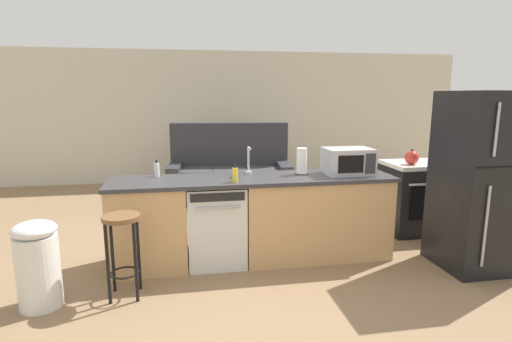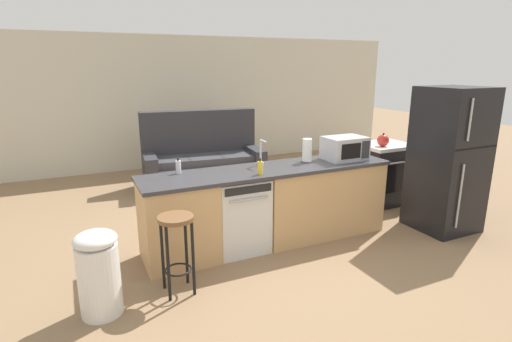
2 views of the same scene
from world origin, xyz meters
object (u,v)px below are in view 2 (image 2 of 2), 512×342
(kettle, at_px, (383,140))
(bar_stool, at_px, (177,238))
(stove_range, at_px, (383,173))
(microwave, at_px, (345,148))
(paper_towel_roll, at_px, (307,151))
(refrigerator, at_px, (448,160))
(trash_bin, at_px, (99,272))
(dish_soap_bottle, at_px, (178,167))
(dishwasher, at_px, (238,213))
(soap_bottle, at_px, (260,168))
(couch, at_px, (202,162))

(kettle, bearing_deg, bar_stool, -162.67)
(stove_range, bearing_deg, microwave, -154.84)
(stove_range, relative_size, microwave, 1.80)
(paper_towel_roll, bearing_deg, kettle, 12.88)
(refrigerator, relative_size, trash_bin, 2.41)
(microwave, relative_size, dish_soap_bottle, 2.84)
(dishwasher, height_order, dish_soap_bottle, dish_soap_bottle)
(refrigerator, height_order, kettle, refrigerator)
(dish_soap_bottle, relative_size, trash_bin, 0.24)
(refrigerator, height_order, soap_bottle, refrigerator)
(dishwasher, relative_size, kettle, 4.10)
(soap_bottle, distance_m, couch, 2.90)
(trash_bin, bearing_deg, couch, 59.29)
(soap_bottle, xyz_separation_m, couch, (0.26, 2.82, -0.58))
(dishwasher, relative_size, couch, 0.40)
(stove_range, bearing_deg, soap_bottle, -162.97)
(paper_towel_roll, distance_m, couch, 2.68)
(microwave, height_order, trash_bin, microwave)
(stove_range, relative_size, kettle, 4.39)
(stove_range, distance_m, refrigerator, 1.18)
(dish_soap_bottle, bearing_deg, microwave, -6.17)
(dishwasher, distance_m, paper_towel_roll, 1.12)
(microwave, xyz_separation_m, dish_soap_bottle, (-2.02, 0.22, -0.07))
(stove_range, height_order, paper_towel_roll, paper_towel_roll)
(microwave, bearing_deg, kettle, 22.89)
(microwave, distance_m, kettle, 1.09)
(dish_soap_bottle, bearing_deg, trash_bin, -136.69)
(dishwasher, height_order, soap_bottle, soap_bottle)
(couch, bearing_deg, microwave, -69.35)
(soap_bottle, height_order, trash_bin, soap_bottle)
(kettle, relative_size, trash_bin, 0.28)
(refrigerator, bearing_deg, dishwasher, 168.07)
(stove_range, bearing_deg, couch, 136.06)
(microwave, bearing_deg, bar_stool, -165.24)
(stove_range, relative_size, dish_soap_bottle, 5.11)
(stove_range, height_order, microwave, microwave)
(microwave, xyz_separation_m, bar_stool, (-2.27, -0.60, -0.50))
(paper_towel_roll, bearing_deg, dishwasher, -175.09)
(paper_towel_roll, distance_m, dish_soap_bottle, 1.53)
(dishwasher, xyz_separation_m, trash_bin, (-1.51, -0.65, -0.04))
(bar_stool, bearing_deg, kettle, 17.33)
(dishwasher, distance_m, soap_bottle, 0.61)
(microwave, bearing_deg, couch, 110.65)
(stove_range, height_order, kettle, kettle)
(kettle, bearing_deg, refrigerator, -80.34)
(refrigerator, height_order, bar_stool, refrigerator)
(dishwasher, bearing_deg, couch, 80.57)
(dish_soap_bottle, bearing_deg, stove_range, 5.93)
(kettle, height_order, trash_bin, kettle)
(kettle, bearing_deg, soap_bottle, -164.73)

